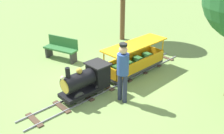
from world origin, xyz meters
name	(u,v)px	position (x,y,z in m)	size (l,w,h in m)	color
ground_plane	(111,84)	(0.00, 0.00, 0.00)	(60.00, 60.00, 0.00)	#75934C
track	(115,82)	(0.00, -0.13, 0.02)	(0.66, 6.05, 0.04)	gray
locomotive	(87,80)	(0.00, 0.91, 0.49)	(0.62, 1.45, 0.99)	black
passenger_car	(135,61)	(0.00, -1.03, 0.42)	(0.72, 2.35, 0.97)	#3F3F3F
conductor_person	(123,68)	(-0.85, 0.42, 0.96)	(0.30, 0.30, 1.62)	#282D47
park_bench	(61,49)	(2.58, 0.06, 0.42)	(1.36, 0.78, 0.82)	#2D6B33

